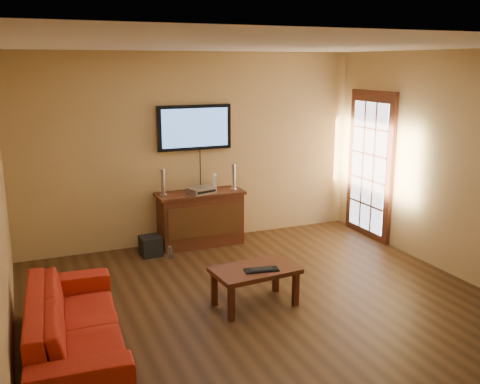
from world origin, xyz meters
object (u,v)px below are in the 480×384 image
subwoofer (151,246)px  bottle (170,252)px  speaker_left (163,183)px  game_console (215,182)px  media_console (201,218)px  sofa (74,314)px  television (195,127)px  speaker_right (234,178)px  av_receiver (201,190)px  coffee_table (255,274)px  keyboard (262,270)px

subwoofer → bottle: bearing=-48.8°
speaker_left → subwoofer: (-0.25, -0.19, -0.81)m
bottle → game_console: bearing=26.9°
game_console → subwoofer: (-1.01, -0.19, -0.75)m
media_console → sofa: 3.12m
subwoofer → television: bearing=21.3°
speaker_right → subwoofer: size_ratio=1.38×
media_console → av_receiver: bearing=-85.3°
coffee_table → game_console: size_ratio=4.07×
sofa → bottle: size_ratio=11.18×
sofa → av_receiver: size_ratio=5.69×
media_console → speaker_left: bearing=177.5°
television → game_console: 0.83m
television → keyboard: bearing=-91.7°
media_console → sofa: bearing=-129.5°
coffee_table → speaker_right: (0.60, 2.08, 0.58)m
speaker_left → game_console: size_ratio=1.61×
speaker_left → speaker_right: size_ratio=0.99×
coffee_table → subwoofer: size_ratio=3.47×
sofa → speaker_right: size_ratio=5.42×
sofa → game_console: game_console is taller
television → av_receiver: 0.88m
bottle → sofa: bearing=-125.1°
television → sofa: (-1.98, -2.60, -1.27)m
media_console → subwoofer: 0.83m
keyboard → sofa: bearing=-174.0°
speaker_left → bottle: bearing=-95.6°
media_console → subwoofer: (-0.77, -0.17, -0.26)m
sofa → speaker_left: size_ratio=5.46×
keyboard → television: bearing=88.3°
media_console → speaker_right: (0.50, -0.03, 0.55)m
media_console → coffee_table: (-0.10, -2.11, -0.03)m
media_console → bottle: bearing=-146.1°
media_console → game_console: (0.23, 0.03, 0.50)m
coffee_table → av_receiver: bearing=87.0°
speaker_right → media_console: bearing=176.7°
speaker_right → bottle: bearing=-161.8°
sofa → subwoofer: sofa is taller
sofa → speaker_right: speaker_right is taller
av_receiver → sofa: bearing=-146.1°
subwoofer → av_receiver: bearing=4.8°
television → game_console: size_ratio=4.68×
television → subwoofer: (-0.77, -0.36, -1.53)m
speaker_left → bottle: (-0.04, -0.40, -0.86)m
coffee_table → speaker_right: size_ratio=2.51×
speaker_right → game_console: (-0.26, 0.06, -0.06)m
sofa → speaker_left: 2.88m
television → bottle: size_ratio=5.94×
coffee_table → speaker_left: size_ratio=2.53×
coffee_table → av_receiver: av_receiver is taller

